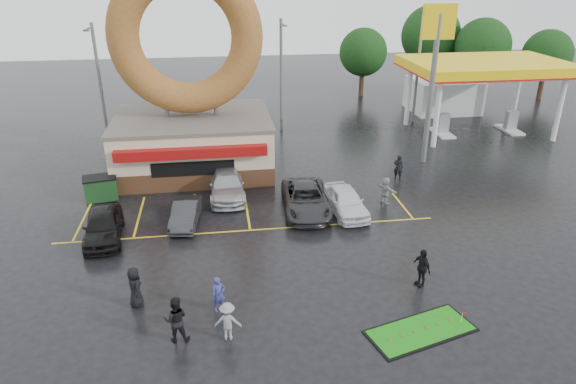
{
  "coord_description": "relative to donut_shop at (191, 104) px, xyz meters",
  "views": [
    {
      "loc": [
        -1.45,
        -20.53,
        12.83
      ],
      "look_at": [
        1.98,
        3.14,
        2.2
      ],
      "focal_mm": 32.0,
      "sensor_mm": 36.0,
      "label": 1
    }
  ],
  "objects": [
    {
      "name": "streetlight_right",
      "position": [
        19.0,
        8.95,
        0.32
      ],
      "size": [
        0.4,
        2.21,
        9.0
      ],
      "color": "slate",
      "rests_on": "ground"
    },
    {
      "name": "tree_far_a",
      "position": [
        29.0,
        17.03,
        0.72
      ],
      "size": [
        5.6,
        5.6,
        8.0
      ],
      "color": "#332114",
      "rests_on": "ground"
    },
    {
      "name": "person_blackjkt",
      "position": [
        -0.33,
        -17.81,
        -3.54
      ],
      "size": [
        0.92,
        0.73,
        1.86
      ],
      "primitive_type": "imported",
      "rotation": [
        0.0,
        0.0,
        3.11
      ],
      "color": "black",
      "rests_on": "ground"
    },
    {
      "name": "person_walker_far",
      "position": [
        13.05,
        -3.92,
        -3.63
      ],
      "size": [
        0.72,
        0.6,
        1.67
      ],
      "primitive_type": "imported",
      "rotation": [
        0.0,
        0.0,
        2.74
      ],
      "color": "black",
      "rests_on": "ground"
    },
    {
      "name": "person_cameraman",
      "position": [
        9.97,
        -15.66,
        -3.58
      ],
      "size": [
        0.72,
        1.11,
        1.76
      ],
      "primitive_type": "imported",
      "rotation": [
        0.0,
        0.0,
        -1.27
      ],
      "color": "black",
      "rests_on": "ground"
    },
    {
      "name": "car_black",
      "position": [
        -4.41,
        -9.41,
        -3.7
      ],
      "size": [
        2.19,
        4.62,
        1.53
      ],
      "primitive_type": "imported",
      "rotation": [
        0.0,
        0.0,
        0.09
      ],
      "color": "black",
      "rests_on": "ground"
    },
    {
      "name": "gas_station",
      "position": [
        23.0,
        7.97,
        -0.77
      ],
      "size": [
        12.3,
        13.65,
        5.9
      ],
      "color": "silver",
      "rests_on": "ground"
    },
    {
      "name": "shell_sign",
      "position": [
        16.0,
        -0.97,
        2.91
      ],
      "size": [
        2.2,
        0.36,
        10.6
      ],
      "color": "slate",
      "rests_on": "ground"
    },
    {
      "name": "streetlight_mid",
      "position": [
        7.0,
        7.95,
        0.32
      ],
      "size": [
        0.4,
        2.21,
        9.0
      ],
      "color": "slate",
      "rests_on": "ground"
    },
    {
      "name": "car_white",
      "position": [
        8.46,
        -8.25,
        -3.73
      ],
      "size": [
        2.1,
        4.46,
        1.47
      ],
      "primitive_type": "imported",
      "rotation": [
        0.0,
        0.0,
        0.09
      ],
      "color": "white",
      "rests_on": "ground"
    },
    {
      "name": "tree_far_b",
      "position": [
        35.0,
        15.03,
        0.07
      ],
      "size": [
        4.9,
        4.9,
        7.0
      ],
      "color": "#332114",
      "rests_on": "ground"
    },
    {
      "name": "putting_green",
      "position": [
        8.83,
        -18.65,
        -4.43
      ],
      "size": [
        4.51,
        2.89,
        0.52
      ],
      "color": "black",
      "rests_on": "ground"
    },
    {
      "name": "ground",
      "position": [
        3.0,
        -12.97,
        -4.46
      ],
      "size": [
        120.0,
        120.0,
        0.0
      ],
      "primitive_type": "plane",
      "color": "black",
      "rests_on": "ground"
    },
    {
      "name": "car_grey",
      "position": [
        6.3,
        -7.71,
        -3.71
      ],
      "size": [
        2.84,
        5.55,
        1.5
      ],
      "primitive_type": "imported",
      "rotation": [
        0.0,
        0.0,
        -0.07
      ],
      "color": "#2D2D2F",
      "rests_on": "ground"
    },
    {
      "name": "person_hoodie",
      "position": [
        1.55,
        -18.0,
        -3.68
      ],
      "size": [
        1.09,
        0.73,
        1.56
      ],
      "primitive_type": "imported",
      "rotation": [
        0.0,
        0.0,
        2.98
      ],
      "color": "gray",
      "rests_on": "ground"
    },
    {
      "name": "tree_far_d",
      "position": [
        17.0,
        19.03,
        0.07
      ],
      "size": [
        4.9,
        4.9,
        7.0
      ],
      "color": "#332114",
      "rests_on": "ground"
    },
    {
      "name": "car_silver",
      "position": [
        1.98,
        -4.97,
        -3.73
      ],
      "size": [
        2.07,
        5.07,
        1.47
      ],
      "primitive_type": "imported",
      "rotation": [
        0.0,
        0.0,
        -0.0
      ],
      "color": "#A7A8AC",
      "rests_on": "ground"
    },
    {
      "name": "streetlight_left",
      "position": [
        -7.0,
        6.95,
        0.32
      ],
      "size": [
        0.4,
        2.21,
        9.0
      ],
      "color": "slate",
      "rests_on": "ground"
    },
    {
      "name": "person_blue",
      "position": [
        1.25,
        -16.23,
        -3.7
      ],
      "size": [
        0.66,
        0.55,
        1.53
      ],
      "primitive_type": "imported",
      "rotation": [
        0.0,
        0.0,
        0.38
      ],
      "color": "navy",
      "rests_on": "ground"
    },
    {
      "name": "dumpster",
      "position": [
        -5.47,
        -4.26,
        -3.81
      ],
      "size": [
        2.01,
        1.55,
        1.3
      ],
      "primitive_type": "cube",
      "rotation": [
        0.0,
        0.0,
        0.21
      ],
      "color": "#1B471E",
      "rests_on": "ground"
    },
    {
      "name": "tree_far_c",
      "position": [
        25.0,
        21.03,
        1.37
      ],
      "size": [
        6.3,
        6.3,
        9.0
      ],
      "color": "#332114",
      "rests_on": "ground"
    },
    {
      "name": "car_dgrey",
      "position": [
        -0.36,
        -8.31,
        -3.85
      ],
      "size": [
        1.73,
        3.85,
        1.23
      ],
      "primitive_type": "imported",
      "rotation": [
        0.0,
        0.0,
        -0.12
      ],
      "color": "#29292B",
      "rests_on": "ground"
    },
    {
      "name": "person_walker_near",
      "position": [
        11.1,
        -7.27,
        -3.66
      ],
      "size": [
        1.02,
        1.55,
        1.6
      ],
      "primitive_type": "imported",
      "rotation": [
        0.0,
        0.0,
        1.97
      ],
      "color": "#949497",
      "rests_on": "ground"
    },
    {
      "name": "donut_shop",
      "position": [
        0.0,
        0.0,
        0.0
      ],
      "size": [
        10.2,
        8.7,
        13.5
      ],
      "color": "#472B19",
      "rests_on": "ground"
    },
    {
      "name": "person_bystander",
      "position": [
        -2.1,
        -15.39,
        -3.58
      ],
      "size": [
        0.86,
        1.02,
        1.76
      ],
      "primitive_type": "imported",
      "rotation": [
        0.0,
        0.0,
        1.99
      ],
      "color": "black",
      "rests_on": "ground"
    }
  ]
}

